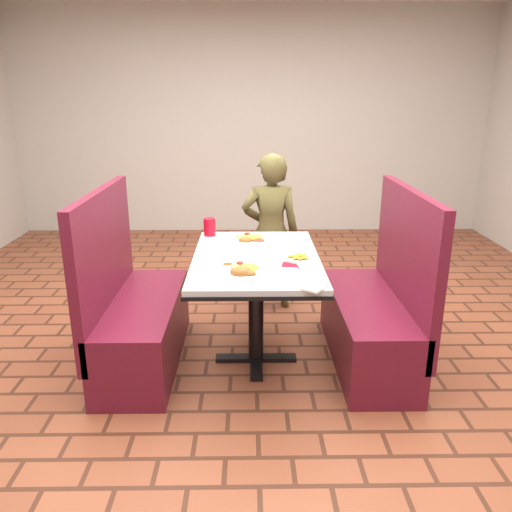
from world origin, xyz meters
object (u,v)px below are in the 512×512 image
near_dinner_plate (242,268)px  plantain_plate (299,258)px  booth_bench_left (136,317)px  dining_table (256,270)px  booth_bench_right (375,315)px  far_dinner_plate (250,238)px  diner_person (271,232)px  red_tumbler (209,227)px

near_dinner_plate → plantain_plate: near_dinner_plate is taller
booth_bench_left → plantain_plate: (1.07, -0.08, 0.43)m
dining_table → booth_bench_right: size_ratio=1.01×
far_dinner_plate → booth_bench_left: bearing=-156.1°
booth_bench_left → near_dinner_plate: size_ratio=4.19×
diner_person → booth_bench_right: bearing=123.4°
diner_person → red_tumbler: diner_person is taller
booth_bench_left → red_tumbler: 0.84m
diner_person → far_dinner_plate: 0.64m
booth_bench_left → plantain_plate: bearing=-4.2°
booth_bench_left → booth_bench_right: same height
booth_bench_left → booth_bench_right: (1.60, 0.00, 0.00)m
booth_bench_left → diner_person: 1.37m
far_dinner_plate → booth_bench_right: bearing=-22.0°
plantain_plate → dining_table: bearing=163.7°
plantain_plate → booth_bench_right: bearing=8.4°
diner_person → red_tumbler: bearing=41.7°
red_tumbler → far_dinner_plate: bearing=-28.9°
dining_table → near_dinner_plate: bearing=-104.2°
dining_table → diner_person: bearing=81.9°
booth_bench_left → diner_person: bearing=45.4°
dining_table → red_tumbler: red_tumbler is taller
dining_table → booth_bench_right: 0.86m
diner_person → far_dinner_plate: diner_person is taller
booth_bench_left → booth_bench_right: bearing=0.0°
diner_person → near_dinner_plate: 1.30m
dining_table → plantain_plate: size_ratio=6.22×
booth_bench_left → booth_bench_right: 1.60m
dining_table → far_dinner_plate: far_dinner_plate is taller
near_dinner_plate → booth_bench_left: bearing=155.3°
near_dinner_plate → red_tumbler: size_ratio=2.24×
booth_bench_right → diner_person: size_ratio=0.92×
dining_table → diner_person: size_ratio=0.93×
plantain_plate → red_tumbler: 0.84m
plantain_plate → booth_bench_left: bearing=175.8°
diner_person → far_dinner_plate: bearing=72.6°
plantain_plate → far_dinner_plate: bearing=126.3°
dining_table → far_dinner_plate: 0.36m
dining_table → far_dinner_plate: size_ratio=4.21×
near_dinner_plate → far_dinner_plate: (0.05, 0.67, -0.00)m
plantain_plate → red_tumbler: bearing=136.1°
booth_bench_right → diner_person: (-0.66, 0.94, 0.32)m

